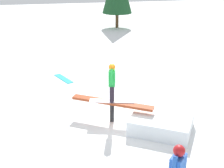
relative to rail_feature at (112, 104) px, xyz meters
The scene contains 5 objects.
ground_plane 0.61m from the rail_feature, ahead, with size 60.00×60.00×0.00m, color white.
rail_feature is the anchor object (origin of this frame).
snow_kicker_ramp 1.67m from the rail_feature, 148.10° to the left, with size 1.80×1.50×0.48m, color white.
main_rider_on_rail 0.71m from the rail_feature, ahead, with size 1.46×0.69×1.26m.
loose_snowboard_cyan 4.50m from the rail_feature, 72.62° to the right, with size 1.32×0.28×0.02m, color #27BBC6.
Camera 1 is at (1.80, 8.84, 4.92)m, focal length 50.00 mm.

